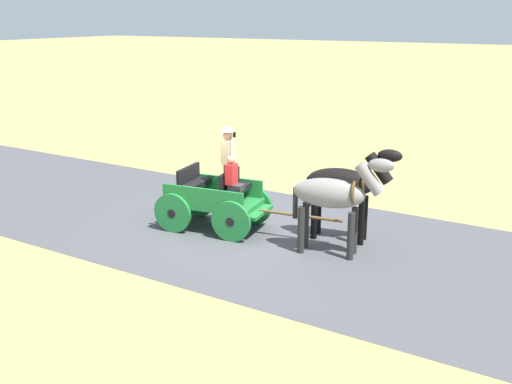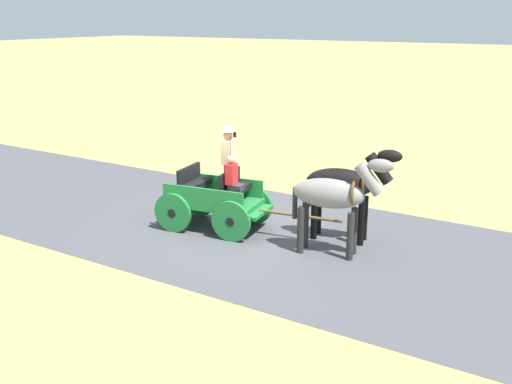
{
  "view_description": "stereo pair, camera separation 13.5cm",
  "coord_description": "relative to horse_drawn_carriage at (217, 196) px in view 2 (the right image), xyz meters",
  "views": [
    {
      "loc": [
        11.38,
        7.42,
        5.02
      ],
      "look_at": [
        0.18,
        0.65,
        1.1
      ],
      "focal_mm": 41.74,
      "sensor_mm": 36.0,
      "label": 1
    },
    {
      "loc": [
        11.31,
        7.53,
        5.02
      ],
      "look_at": [
        0.18,
        0.65,
        1.1
      ],
      "focal_mm": 41.74,
      "sensor_mm": 36.0,
      "label": 2
    }
  ],
  "objects": [
    {
      "name": "horse_near_side",
      "position": [
        -0.89,
        2.93,
        0.51
      ],
      "size": [
        0.83,
        2.15,
        2.21
      ],
      "color": "black",
      "rests_on": "ground"
    },
    {
      "name": "horse_drawn_carriage",
      "position": [
        0.0,
        0.0,
        0.0
      ],
      "size": [
        1.74,
        4.51,
        2.5
      ],
      "color": "#1E7233",
      "rests_on": "ground"
    },
    {
      "name": "road_surface",
      "position": [
        -0.17,
        0.47,
        -0.81
      ],
      "size": [
        6.53,
        160.0,
        0.01
      ],
      "primitive_type": "cube",
      "color": "#4C4C51",
      "rests_on": "ground"
    },
    {
      "name": "horse_off_side",
      "position": [
        0.03,
        3.06,
        0.51
      ],
      "size": [
        0.84,
        2.15,
        2.21
      ],
      "color": "gray",
      "rests_on": "ground"
    },
    {
      "name": "ground_plane",
      "position": [
        -0.17,
        0.47,
        -0.82
      ],
      "size": [
        200.0,
        200.0,
        0.0
      ],
      "primitive_type": "plane",
      "color": "tan"
    }
  ]
}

